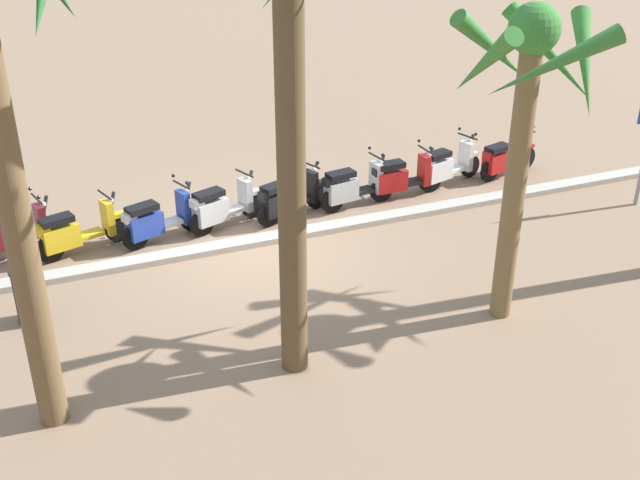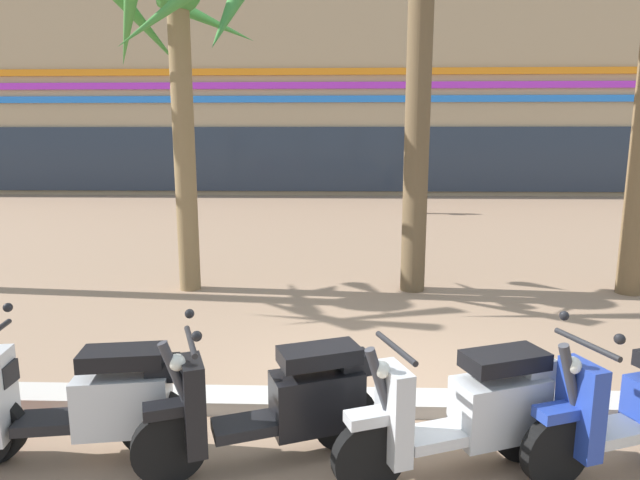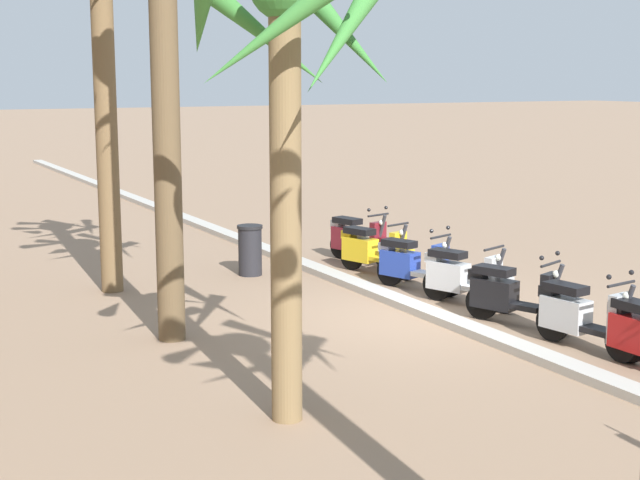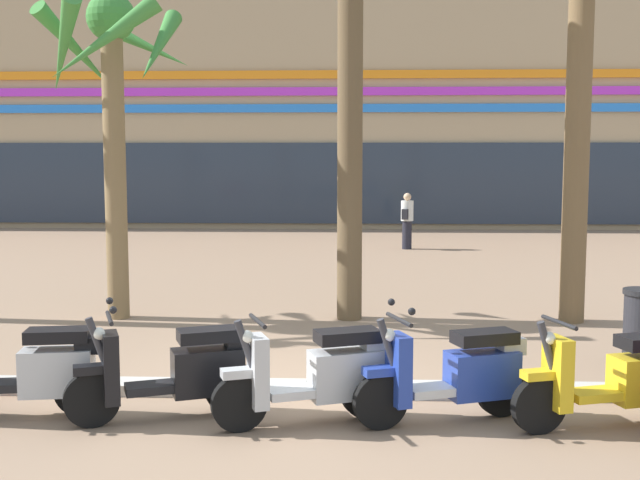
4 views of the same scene
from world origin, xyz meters
The scene contains 11 objects.
ground_plane centered at (0.00, 0.00, 0.00)m, with size 200.00×200.00×0.00m, color #93755B.
curb_strip centered at (0.00, -0.10, 0.06)m, with size 60.00×0.36×0.12m, color #BCB7AD.
mall_facade_backdrop centered at (-2.37, 25.71, 5.46)m, with size 56.99×13.03×10.93m.
scooter_silver_far_back centered at (-2.45, -0.95, 0.46)m, with size 1.78×0.62×1.17m.
scooter_black_tail_end centered at (-1.00, -0.91, 0.46)m, with size 1.75×0.86×1.17m.
scooter_silver_second_in_line centered at (0.36, -1.00, 0.47)m, with size 1.70×0.83×1.04m.
scooter_blue_gap_after_mid centered at (1.66, -0.89, 0.46)m, with size 1.72×0.82×1.17m.
scooter_yellow_last_in_row centered at (3.17, -0.97, 0.45)m, with size 1.82×0.80×1.04m.
palm_tree_near_sign centered at (-2.99, 3.78, 3.70)m, with size 2.31×2.32×4.98m.
palm_tree_by_mall_entrance centered at (4.03, 3.77, 4.77)m, with size 2.25×2.26×6.38m.
pedestrian_strolling_near_curb centered at (2.18, 13.30, 0.81)m, with size 0.34×0.46×1.53m.
Camera 4 is at (0.66, -8.26, 2.51)m, focal length 44.36 mm.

